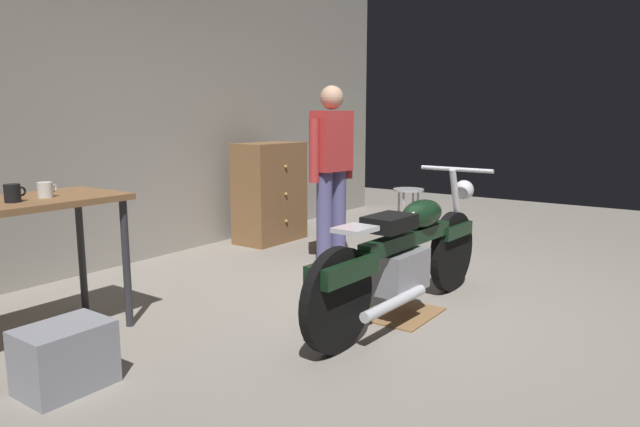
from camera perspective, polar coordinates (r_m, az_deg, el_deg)
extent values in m
plane|color=gray|center=(4.23, 8.04, -9.62)|extent=(12.00, 12.00, 0.00)
cube|color=gray|center=(5.83, -17.15, 10.86)|extent=(8.00, 0.12, 3.10)
cube|color=brown|center=(3.83, -28.62, 0.82)|extent=(1.30, 0.64, 0.04)
cylinder|color=#2D2D33|center=(3.99, -18.79, -4.78)|extent=(0.05, 0.05, 0.86)
cylinder|color=#2D2D33|center=(4.41, -22.73, -3.65)|extent=(0.05, 0.05, 0.86)
cylinder|color=black|center=(4.70, 13.04, -3.72)|extent=(0.64, 0.10, 0.64)
cylinder|color=black|center=(3.41, 1.77, -8.65)|extent=(0.64, 0.10, 0.64)
cube|color=black|center=(4.66, 13.12, -1.62)|extent=(0.45, 0.16, 0.10)
cube|color=black|center=(3.40, 2.28, -5.62)|extent=(0.53, 0.20, 0.12)
cube|color=gray|center=(3.98, 7.98, -5.70)|extent=(0.45, 0.26, 0.28)
cube|color=black|center=(4.02, 8.77, -2.50)|extent=(1.10, 0.14, 0.10)
ellipsoid|color=black|center=(4.16, 10.17, -0.01)|extent=(0.45, 0.24, 0.20)
cube|color=black|center=(3.78, 6.97, -0.93)|extent=(0.37, 0.25, 0.10)
cube|color=silver|center=(3.44, 3.52, -1.58)|extent=(0.25, 0.21, 0.03)
cylinder|color=silver|center=(4.69, 13.51, 0.34)|extent=(0.27, 0.06, 0.68)
cylinder|color=silver|center=(4.61, 13.46, 4.33)|extent=(0.06, 0.60, 0.03)
sphere|color=silver|center=(4.78, 14.18, 2.30)|extent=(0.16, 0.16, 0.16)
cylinder|color=silver|center=(3.70, 7.47, -8.84)|extent=(0.70, 0.10, 0.07)
cylinder|color=#575488|center=(5.54, 1.83, -0.18)|extent=(0.15, 0.15, 0.88)
cylinder|color=#575488|center=(5.39, 0.43, -0.45)|extent=(0.15, 0.15, 0.88)
cube|color=#BF3333|center=(5.38, 1.17, 7.26)|extent=(0.40, 0.27, 0.56)
cylinder|color=#BF3333|center=(5.57, 2.82, 6.51)|extent=(0.09, 0.09, 0.58)
cylinder|color=#BF3333|center=(5.21, -0.61, 6.29)|extent=(0.09, 0.09, 0.58)
sphere|color=tan|center=(5.38, 1.18, 11.51)|extent=(0.22, 0.22, 0.22)
cylinder|color=#B2B2B7|center=(6.04, 8.84, 2.37)|extent=(0.32, 0.32, 0.02)
cylinder|color=#B2B2B7|center=(6.18, 9.23, -0.47)|extent=(0.02, 0.02, 0.62)
cylinder|color=#B2B2B7|center=(6.14, 7.85, -0.52)|extent=(0.02, 0.02, 0.62)
cylinder|color=#B2B2B7|center=(5.99, 8.28, -0.78)|extent=(0.02, 0.02, 0.62)
cylinder|color=#B2B2B7|center=(6.04, 9.69, -0.73)|extent=(0.02, 0.02, 0.62)
cube|color=brown|center=(6.38, -5.02, 2.11)|extent=(0.80, 0.44, 1.10)
sphere|color=tan|center=(6.20, -3.45, 4.70)|extent=(0.04, 0.04, 0.04)
sphere|color=tan|center=(6.23, -3.42, 1.95)|extent=(0.04, 0.04, 0.04)
sphere|color=tan|center=(6.28, -3.39, -0.76)|extent=(0.04, 0.04, 0.04)
cube|color=olive|center=(4.15, 8.40, -9.92)|extent=(0.56, 0.40, 0.01)
cube|color=gray|center=(3.30, -24.14, -12.96)|extent=(0.44, 0.32, 0.34)
cylinder|color=black|center=(3.75, -28.39, 1.79)|extent=(0.09, 0.09, 0.11)
torus|color=black|center=(3.77, -27.71, 1.97)|extent=(0.06, 0.01, 0.06)
cylinder|color=white|center=(3.88, -25.78, 2.14)|extent=(0.09, 0.09, 0.09)
torus|color=white|center=(3.90, -25.14, 2.30)|extent=(0.05, 0.01, 0.05)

